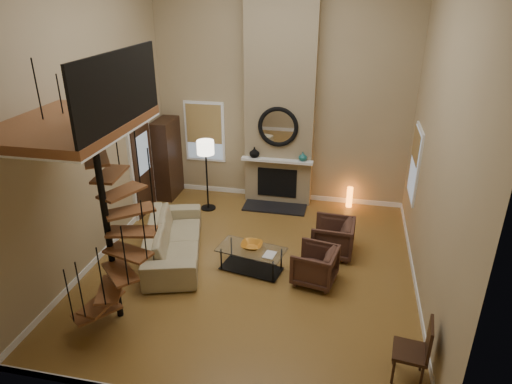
% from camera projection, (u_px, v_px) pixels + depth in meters
% --- Properties ---
extents(ground, '(6.00, 6.50, 0.01)m').
position_uv_depth(ground, '(252.00, 267.00, 8.72)').
color(ground, olive).
rests_on(ground, ground).
extents(back_wall, '(6.00, 0.02, 5.50)m').
position_uv_depth(back_wall, '(282.00, 88.00, 10.47)').
color(back_wall, tan).
rests_on(back_wall, ground).
extents(front_wall, '(6.00, 0.02, 5.50)m').
position_uv_depth(front_wall, '(183.00, 217.00, 4.68)').
color(front_wall, tan).
rests_on(front_wall, ground).
extents(left_wall, '(0.02, 6.50, 5.50)m').
position_uv_depth(left_wall, '(87.00, 118.00, 8.14)').
color(left_wall, tan).
rests_on(left_wall, ground).
extents(right_wall, '(0.02, 6.50, 5.50)m').
position_uv_depth(right_wall, '(441.00, 140.00, 7.01)').
color(right_wall, tan).
rests_on(right_wall, ground).
extents(baseboard_back, '(6.00, 0.02, 0.12)m').
position_uv_depth(baseboard_back, '(279.00, 195.00, 11.58)').
color(baseboard_back, white).
rests_on(baseboard_back, ground).
extents(baseboard_left, '(0.02, 6.50, 0.12)m').
position_uv_depth(baseboard_left, '(108.00, 247.00, 9.26)').
color(baseboard_left, white).
rests_on(baseboard_left, ground).
extents(baseboard_right, '(0.02, 6.50, 0.12)m').
position_uv_depth(baseboard_right, '(415.00, 284.00, 8.13)').
color(baseboard_right, white).
rests_on(baseboard_right, ground).
extents(chimney_breast, '(1.60, 0.38, 5.50)m').
position_uv_depth(chimney_breast, '(280.00, 90.00, 10.30)').
color(chimney_breast, '#8F7D5D').
rests_on(chimney_breast, ground).
extents(hearth, '(1.50, 0.60, 0.04)m').
position_uv_depth(hearth, '(275.00, 208.00, 11.00)').
color(hearth, black).
rests_on(hearth, ground).
extents(firebox, '(0.95, 0.02, 0.72)m').
position_uv_depth(firebox, '(277.00, 183.00, 11.04)').
color(firebox, black).
rests_on(firebox, chimney_breast).
extents(mantel, '(1.70, 0.18, 0.06)m').
position_uv_depth(mantel, '(277.00, 161.00, 10.72)').
color(mantel, white).
rests_on(mantel, chimney_breast).
extents(mirror_frame, '(0.94, 0.10, 0.94)m').
position_uv_depth(mirror_frame, '(278.00, 127.00, 10.44)').
color(mirror_frame, black).
rests_on(mirror_frame, chimney_breast).
extents(mirror_disc, '(0.80, 0.01, 0.80)m').
position_uv_depth(mirror_disc, '(278.00, 127.00, 10.45)').
color(mirror_disc, white).
rests_on(mirror_disc, chimney_breast).
extents(vase_left, '(0.24, 0.24, 0.25)m').
position_uv_depth(vase_left, '(254.00, 152.00, 10.79)').
color(vase_left, black).
rests_on(vase_left, mantel).
extents(vase_right, '(0.20, 0.20, 0.21)m').
position_uv_depth(vase_right, '(303.00, 156.00, 10.58)').
color(vase_right, '#1A5B58').
rests_on(vase_right, mantel).
extents(window_back, '(1.02, 0.06, 1.52)m').
position_uv_depth(window_back, '(205.00, 131.00, 11.27)').
color(window_back, white).
rests_on(window_back, back_wall).
extents(window_right, '(0.06, 1.02, 1.52)m').
position_uv_depth(window_right, '(415.00, 162.00, 9.26)').
color(window_right, white).
rests_on(window_right, right_wall).
extents(entry_door, '(0.10, 1.05, 2.16)m').
position_uv_depth(entry_door, '(143.00, 170.00, 10.44)').
color(entry_door, white).
rests_on(entry_door, ground).
extents(loft, '(1.70, 2.20, 1.09)m').
position_uv_depth(loft, '(75.00, 122.00, 6.16)').
color(loft, brown).
rests_on(loft, left_wall).
extents(spiral_stair, '(1.47, 1.47, 4.06)m').
position_uv_depth(spiral_stair, '(107.00, 218.00, 6.72)').
color(spiral_stair, black).
rests_on(spiral_stair, ground).
extents(hutch, '(0.43, 0.91, 2.04)m').
position_uv_depth(hutch, '(168.00, 160.00, 11.34)').
color(hutch, '#321C10').
rests_on(hutch, ground).
extents(sofa, '(1.65, 2.67, 0.73)m').
position_uv_depth(sofa, '(173.00, 238.00, 8.92)').
color(sofa, tan).
rests_on(sofa, ground).
extents(armchair_near, '(0.86, 0.83, 0.74)m').
position_uv_depth(armchair_near, '(337.00, 238.00, 9.02)').
color(armchair_near, '#492C21').
rests_on(armchair_near, ground).
extents(armchair_far, '(0.87, 0.85, 0.68)m').
position_uv_depth(armchair_far, '(319.00, 266.00, 8.12)').
color(armchair_far, '#492C21').
rests_on(armchair_far, ground).
extents(coffee_table, '(1.34, 0.85, 0.46)m').
position_uv_depth(coffee_table, '(251.00, 257.00, 8.53)').
color(coffee_table, silver).
rests_on(coffee_table, ground).
extents(bowl, '(0.41, 0.41, 0.10)m').
position_uv_depth(bowl, '(252.00, 245.00, 8.48)').
color(bowl, orange).
rests_on(bowl, coffee_table).
extents(book, '(0.24, 0.30, 0.03)m').
position_uv_depth(book, '(268.00, 255.00, 8.25)').
color(book, gray).
rests_on(book, coffee_table).
extents(floor_lamp, '(0.40, 0.40, 1.71)m').
position_uv_depth(floor_lamp, '(206.00, 153.00, 10.42)').
color(floor_lamp, black).
rests_on(floor_lamp, ground).
extents(accent_lamp, '(0.14, 0.14, 0.50)m').
position_uv_depth(accent_lamp, '(349.00, 197.00, 11.00)').
color(accent_lamp, orange).
rests_on(accent_lamp, ground).
extents(side_chair, '(0.50, 0.50, 0.97)m').
position_uv_depth(side_chair, '(418.00, 349.00, 6.04)').
color(side_chair, '#321C10').
rests_on(side_chair, ground).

